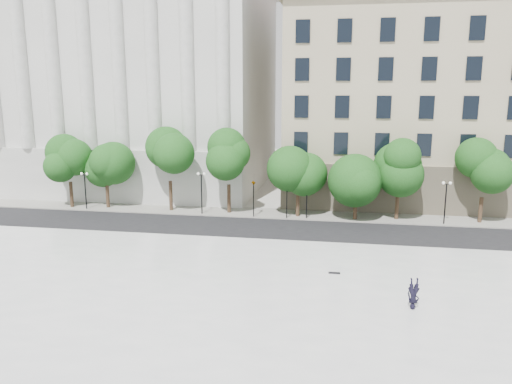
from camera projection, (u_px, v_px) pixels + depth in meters
ground at (188, 318)px, 27.52m from camera, size 160.00×160.00×0.00m
plaza at (203, 293)px, 30.37m from camera, size 44.00×22.00×0.45m
street at (248, 230)px, 44.90m from camera, size 60.00×8.00×0.02m
far_sidewalk at (259, 213)px, 50.68m from camera, size 60.00×4.00×0.12m
building_west at (148, 85)px, 64.94m from camera, size 31.50×27.65×25.60m
building_east at (444, 100)px, 59.56m from camera, size 36.00×26.15×23.00m
traffic_light_west at (254, 180)px, 48.34m from camera, size 0.93×1.84×4.23m
traffic_light_east at (287, 182)px, 47.81m from camera, size 0.96×1.67×4.17m
person_lying at (413, 305)px, 27.64m from camera, size 0.76×1.84×0.49m
skateboard at (334, 273)px, 32.96m from camera, size 0.77×0.21×0.08m
street_trees at (266, 165)px, 49.01m from camera, size 44.99×4.95×7.79m
lamp_posts at (254, 189)px, 48.80m from camera, size 36.67×0.28×4.32m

